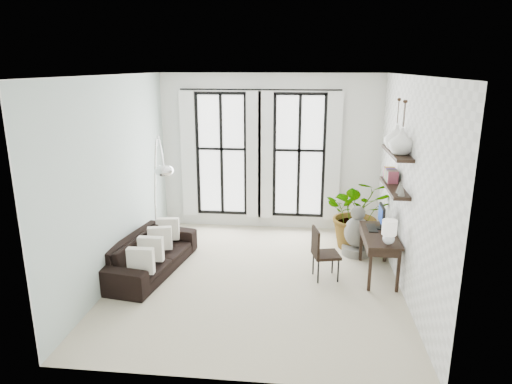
# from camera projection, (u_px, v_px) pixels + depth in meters

# --- Properties ---
(floor) EXTENTS (5.00, 5.00, 0.00)m
(floor) POSITION_uv_depth(u_px,v_px,m) (257.00, 279.00, 7.39)
(floor) COLOR beige
(floor) RESTS_ON ground
(ceiling) EXTENTS (5.00, 5.00, 0.00)m
(ceiling) POSITION_uv_depth(u_px,v_px,m) (257.00, 75.00, 6.54)
(ceiling) COLOR white
(ceiling) RESTS_ON wall_back
(wall_left) EXTENTS (0.00, 5.00, 5.00)m
(wall_left) POSITION_uv_depth(u_px,v_px,m) (116.00, 179.00, 7.20)
(wall_left) COLOR #B1C5BE
(wall_left) RESTS_ON floor
(wall_right) EXTENTS (0.00, 5.00, 5.00)m
(wall_right) POSITION_uv_depth(u_px,v_px,m) (408.00, 187.00, 6.73)
(wall_right) COLOR white
(wall_right) RESTS_ON floor
(wall_back) EXTENTS (4.50, 0.00, 4.50)m
(wall_back) POSITION_uv_depth(u_px,v_px,m) (270.00, 153.00, 9.36)
(wall_back) COLOR white
(wall_back) RESTS_ON floor
(windows) EXTENTS (3.26, 0.13, 2.65)m
(windows) POSITION_uv_depth(u_px,v_px,m) (260.00, 155.00, 9.32)
(windows) COLOR white
(windows) RESTS_ON wall_back
(wall_shelves) EXTENTS (0.25, 1.30, 0.60)m
(wall_shelves) POSITION_uv_depth(u_px,v_px,m) (395.00, 173.00, 7.07)
(wall_shelves) COLOR black
(wall_shelves) RESTS_ON wall_right
(sofa) EXTENTS (1.14, 2.20, 0.61)m
(sofa) POSITION_uv_depth(u_px,v_px,m) (150.00, 254.00, 7.59)
(sofa) COLOR black
(sofa) RESTS_ON floor
(throw_pillows) EXTENTS (0.40, 1.52, 0.40)m
(throw_pillows) POSITION_uv_depth(u_px,v_px,m) (156.00, 243.00, 7.53)
(throw_pillows) COLOR silver
(throw_pillows) RESTS_ON sofa
(plant) EXTENTS (1.32, 1.17, 1.37)m
(plant) POSITION_uv_depth(u_px,v_px,m) (358.00, 213.00, 8.50)
(plant) COLOR #2D7228
(plant) RESTS_ON floor
(desk) EXTENTS (0.52, 1.23, 1.12)m
(desk) POSITION_uv_depth(u_px,v_px,m) (380.00, 237.00, 7.27)
(desk) COLOR black
(desk) RESTS_ON floor
(desk_chair) EXTENTS (0.49, 0.49, 0.86)m
(desk_chair) POSITION_uv_depth(u_px,v_px,m) (321.00, 250.00, 7.27)
(desk_chair) COLOR black
(desk_chair) RESTS_ON floor
(arc_lamp) EXTENTS (0.72, 0.93, 2.24)m
(arc_lamp) POSITION_uv_depth(u_px,v_px,m) (158.00, 168.00, 7.54)
(arc_lamp) COLOR silver
(arc_lamp) RESTS_ON floor
(buddha) EXTENTS (0.51, 0.51, 0.92)m
(buddha) POSITION_uv_depth(u_px,v_px,m) (357.00, 234.00, 8.25)
(buddha) COLOR gray
(buddha) RESTS_ON floor
(vase_a) EXTENTS (0.37, 0.37, 0.38)m
(vase_a) POSITION_uv_depth(u_px,v_px,m) (401.00, 141.00, 6.65)
(vase_a) COLOR white
(vase_a) RESTS_ON shelf_upper
(vase_b) EXTENTS (0.37, 0.37, 0.38)m
(vase_b) POSITION_uv_depth(u_px,v_px,m) (396.00, 137.00, 7.03)
(vase_b) COLOR white
(vase_b) RESTS_ON shelf_upper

